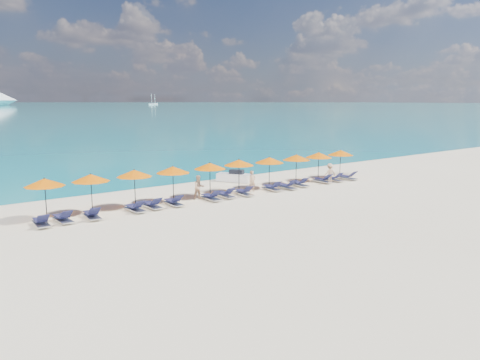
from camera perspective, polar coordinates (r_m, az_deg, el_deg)
ground at (r=28.03m, az=3.70°, el=-3.25°), size 1400.00×1400.00×0.00m
sailboat_near at (r=544.21m, az=-10.71°, el=9.10°), size 6.75×2.25×12.38m
sailboat_far at (r=597.69m, az=-10.32°, el=9.16°), size 6.50×2.17×11.91m
jetski at (r=36.34m, az=-0.70°, el=0.40°), size 2.24×2.74×0.93m
beachgoer_a at (r=32.28m, az=1.50°, el=-0.16°), size 0.55×0.37×1.48m
beachgoer_b at (r=29.92m, az=-5.03°, el=-0.91°), size 0.81×0.53×1.56m
beachgoer_c at (r=36.70m, az=10.89°, el=0.86°), size 1.02×0.65×1.46m
umbrella_0 at (r=26.63m, az=-22.73°, el=-0.27°), size 2.10×2.10×2.28m
umbrella_1 at (r=27.28m, az=-17.73°, el=0.25°), size 2.10×2.10×2.28m
umbrella_2 at (r=28.27m, az=-12.77°, el=0.80°), size 2.10×2.10×2.28m
umbrella_3 at (r=29.27m, az=-8.19°, el=1.24°), size 2.10×2.10×2.28m
umbrella_4 at (r=30.68m, az=-3.70°, el=1.72°), size 2.10×2.10×2.28m
umbrella_5 at (r=32.28m, az=-0.12°, el=2.14°), size 2.10×2.10×2.28m
umbrella_6 at (r=33.65m, az=3.60°, el=2.43°), size 2.10×2.10×2.28m
umbrella_7 at (r=35.43m, az=6.90°, el=2.75°), size 2.10×2.10×2.28m
umbrella_8 at (r=37.16m, az=9.58°, el=3.01°), size 2.10×2.10×2.28m
umbrella_9 at (r=39.19m, az=12.17°, el=3.28°), size 2.10×2.10×2.28m
lounger_0 at (r=25.66m, az=-23.07°, el=-4.72°), size 0.72×1.74×0.66m
lounger_1 at (r=26.03m, az=-20.78°, el=-4.37°), size 0.68×1.72×0.66m
lounger_2 at (r=26.30m, az=-17.60°, el=-4.05°), size 0.77×1.75×0.66m
lounger_3 at (r=27.29m, az=-12.69°, el=-3.33°), size 0.66×1.71×0.66m
lounger_4 at (r=27.87m, az=-10.65°, el=-2.98°), size 0.64×1.71×0.66m
lounger_5 at (r=28.41m, az=-8.09°, el=-2.67°), size 0.68×1.72×0.66m
lounger_6 at (r=29.62m, az=-3.56°, el=-2.07°), size 0.68×1.72×0.66m
lounger_7 at (r=30.40m, az=-1.83°, el=-1.75°), size 0.69×1.73×0.66m
lounger_8 at (r=31.09m, az=0.47°, el=-1.49°), size 0.78×1.75×0.66m
lounger_9 at (r=32.80m, az=3.92°, el=-0.91°), size 0.79×1.75×0.66m
lounger_10 at (r=33.41m, az=5.71°, el=-0.74°), size 0.64×1.71×0.66m
lounger_11 at (r=34.56m, az=7.24°, el=-0.42°), size 0.76×1.75×0.66m
lounger_12 at (r=36.33m, az=10.01°, el=0.01°), size 0.62×1.70×0.66m
lounger_13 at (r=37.15m, az=11.26°, el=0.18°), size 0.69×1.72×0.66m
lounger_14 at (r=38.14m, az=12.94°, el=0.37°), size 0.74×1.74×0.66m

